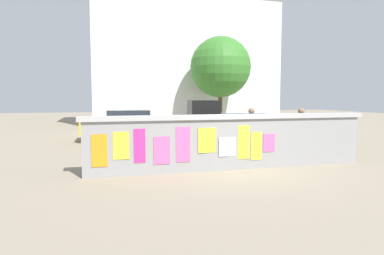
{
  "coord_description": "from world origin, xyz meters",
  "views": [
    {
      "loc": [
        -3.57,
        -8.88,
        2.0
      ],
      "look_at": [
        -0.35,
        2.94,
        0.91
      ],
      "focal_mm": 32.46,
      "sensor_mm": 36.0,
      "label": 1
    }
  ],
  "objects_px": {
    "bicycle_near": "(148,142)",
    "tree_roadside": "(221,67)",
    "motorcycle": "(198,147)",
    "bicycle_far": "(123,153)",
    "person_bystander": "(301,126)",
    "auto_rickshaw_truck": "(226,122)",
    "person_walking": "(251,126)",
    "car_parked": "(125,124)"
  },
  "relations": [
    {
      "from": "bicycle_near",
      "to": "tree_roadside",
      "type": "height_order",
      "value": "tree_roadside"
    },
    {
      "from": "bicycle_near",
      "to": "person_bystander",
      "type": "bearing_deg",
      "value": -20.81
    },
    {
      "from": "motorcycle",
      "to": "bicycle_far",
      "type": "height_order",
      "value": "bicycle_far"
    },
    {
      "from": "bicycle_near",
      "to": "person_bystander",
      "type": "relative_size",
      "value": 1.06
    },
    {
      "from": "car_parked",
      "to": "auto_rickshaw_truck",
      "type": "bearing_deg",
      "value": -27.0
    },
    {
      "from": "person_bystander",
      "to": "tree_roadside",
      "type": "height_order",
      "value": "tree_roadside"
    },
    {
      "from": "motorcycle",
      "to": "person_bystander",
      "type": "relative_size",
      "value": 1.17
    },
    {
      "from": "motorcycle",
      "to": "car_parked",
      "type": "bearing_deg",
      "value": 106.13
    },
    {
      "from": "motorcycle",
      "to": "bicycle_far",
      "type": "relative_size",
      "value": 1.11
    },
    {
      "from": "bicycle_near",
      "to": "bicycle_far",
      "type": "relative_size",
      "value": 1.0
    },
    {
      "from": "tree_roadside",
      "to": "bicycle_far",
      "type": "bearing_deg",
      "value": -123.33
    },
    {
      "from": "bicycle_near",
      "to": "tree_roadside",
      "type": "distance_m",
      "value": 10.44
    },
    {
      "from": "auto_rickshaw_truck",
      "to": "person_bystander",
      "type": "xyz_separation_m",
      "value": [
        1.39,
        -3.6,
        0.09
      ]
    },
    {
      "from": "motorcycle",
      "to": "person_bystander",
      "type": "bearing_deg",
      "value": 5.2
    },
    {
      "from": "person_walking",
      "to": "tree_roadside",
      "type": "height_order",
      "value": "tree_roadside"
    },
    {
      "from": "bicycle_near",
      "to": "person_bystander",
      "type": "height_order",
      "value": "person_bystander"
    },
    {
      "from": "auto_rickshaw_truck",
      "to": "person_walking",
      "type": "bearing_deg",
      "value": -93.89
    },
    {
      "from": "auto_rickshaw_truck",
      "to": "bicycle_near",
      "type": "height_order",
      "value": "auto_rickshaw_truck"
    },
    {
      "from": "car_parked",
      "to": "bicycle_near",
      "type": "xyz_separation_m",
      "value": [
        0.53,
        -3.81,
        -0.37
      ]
    },
    {
      "from": "bicycle_far",
      "to": "person_bystander",
      "type": "relative_size",
      "value": 1.05
    },
    {
      "from": "tree_roadside",
      "to": "person_bystander",
      "type": "bearing_deg",
      "value": -93.8
    },
    {
      "from": "auto_rickshaw_truck",
      "to": "motorcycle",
      "type": "relative_size",
      "value": 1.97
    },
    {
      "from": "motorcycle",
      "to": "person_walking",
      "type": "relative_size",
      "value": 1.17
    },
    {
      "from": "motorcycle",
      "to": "tree_roadside",
      "type": "relative_size",
      "value": 0.33
    },
    {
      "from": "auto_rickshaw_truck",
      "to": "bicycle_near",
      "type": "distance_m",
      "value": 4.03
    },
    {
      "from": "auto_rickshaw_truck",
      "to": "person_walking",
      "type": "distance_m",
      "value": 3.04
    },
    {
      "from": "person_walking",
      "to": "person_bystander",
      "type": "distance_m",
      "value": 1.69
    },
    {
      "from": "auto_rickshaw_truck",
      "to": "tree_roadside",
      "type": "distance_m",
      "value": 7.29
    },
    {
      "from": "motorcycle",
      "to": "person_bystander",
      "type": "height_order",
      "value": "person_bystander"
    },
    {
      "from": "auto_rickshaw_truck",
      "to": "bicycle_far",
      "type": "height_order",
      "value": "auto_rickshaw_truck"
    },
    {
      "from": "car_parked",
      "to": "bicycle_far",
      "type": "xyz_separation_m",
      "value": [
        -0.5,
        -5.94,
        -0.37
      ]
    },
    {
      "from": "person_walking",
      "to": "car_parked",
      "type": "bearing_deg",
      "value": 127.43
    },
    {
      "from": "person_walking",
      "to": "bicycle_far",
      "type": "bearing_deg",
      "value": -169.88
    },
    {
      "from": "motorcycle",
      "to": "bicycle_near",
      "type": "xyz_separation_m",
      "value": [
        -1.22,
        2.25,
        -0.1
      ]
    },
    {
      "from": "auto_rickshaw_truck",
      "to": "motorcycle",
      "type": "xyz_separation_m",
      "value": [
        -2.39,
        -3.94,
        -0.44
      ]
    },
    {
      "from": "bicycle_far",
      "to": "bicycle_near",
      "type": "bearing_deg",
      "value": 64.17
    },
    {
      "from": "car_parked",
      "to": "bicycle_far",
      "type": "bearing_deg",
      "value": -94.83
    },
    {
      "from": "person_bystander",
      "to": "tree_roadside",
      "type": "bearing_deg",
      "value": 86.2
    },
    {
      "from": "auto_rickshaw_truck",
      "to": "person_walking",
      "type": "relative_size",
      "value": 2.31
    },
    {
      "from": "bicycle_near",
      "to": "bicycle_far",
      "type": "height_order",
      "value": "same"
    },
    {
      "from": "auto_rickshaw_truck",
      "to": "tree_roadside",
      "type": "xyz_separation_m",
      "value": [
        2.05,
        6.36,
        2.92
      ]
    },
    {
      "from": "motorcycle",
      "to": "person_bystander",
      "type": "xyz_separation_m",
      "value": [
        3.78,
        0.34,
        0.52
      ]
    }
  ]
}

